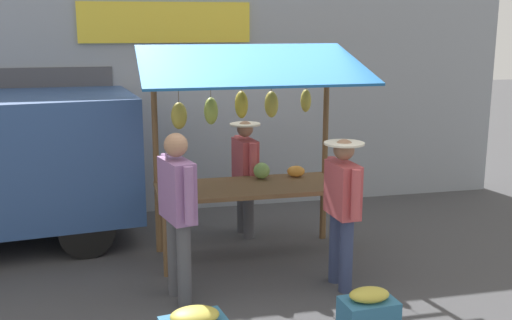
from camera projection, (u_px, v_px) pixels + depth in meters
The scene contains 7 objects.
ground_plane at pixel (250, 256), 7.45m from camera, with size 40.00×40.00×0.00m, color #424244.
street_backdrop at pixel (214, 95), 9.15m from camera, with size 9.00×0.30×3.40m.
market_stall at pixel (249, 129), 7.16m from camera, with size 2.50×1.46×2.50m.
vendor_with_sunhat at pixel (245, 170), 7.99m from camera, with size 0.39×0.66×1.52m.
shopper_in_grey_tee at pixel (178, 205), 6.05m from camera, with size 0.34×0.70×1.72m.
shopper_with_shopping_bag at pixel (342, 202), 6.38m from camera, with size 0.41×0.69×1.60m.
produce_crate_near at pixel (368, 313), 5.53m from camera, with size 0.51×0.36×0.44m.
Camera 1 is at (1.52, 6.85, 2.75)m, focal length 43.32 mm.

